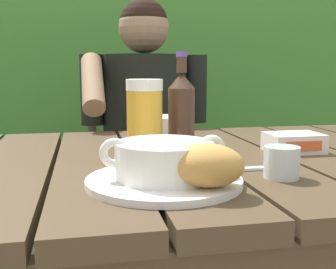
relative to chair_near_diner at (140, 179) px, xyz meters
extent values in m
cube|color=#473523|center=(-0.38, -0.86, 0.26)|extent=(0.16, 0.85, 0.04)
cube|color=#473523|center=(-0.22, -0.86, 0.26)|extent=(0.16, 0.85, 0.04)
cube|color=#473523|center=(-0.05, -0.86, 0.26)|extent=(0.16, 0.85, 0.04)
cube|color=#473523|center=(0.12, -0.86, 0.26)|extent=(0.16, 0.85, 0.04)
cube|color=#473523|center=(0.29, -0.86, 0.26)|extent=(0.16, 0.85, 0.04)
cube|color=#473523|center=(-0.05, -0.46, 0.20)|extent=(1.46, 0.03, 0.08)
cube|color=#3C772D|center=(-0.05, 0.75, 0.39)|extent=(4.07, 0.60, 1.69)
cylinder|color=#4C3823|center=(-0.01, 0.90, 0.38)|extent=(0.10, 0.10, 1.68)
cylinder|color=#412C29|center=(0.20, -0.25, -0.24)|extent=(0.04, 0.04, 0.44)
cylinder|color=#412C29|center=(-0.20, -0.25, -0.24)|extent=(0.04, 0.04, 0.44)
cylinder|color=#412C29|center=(0.20, 0.14, -0.24)|extent=(0.04, 0.04, 0.44)
cylinder|color=#412C29|center=(-0.20, 0.14, -0.24)|extent=(0.04, 0.04, 0.44)
cube|color=#412C29|center=(0.00, -0.05, 0.00)|extent=(0.43, 0.43, 0.02)
cylinder|color=#412C29|center=(0.20, 0.14, 0.22)|extent=(0.04, 0.04, 0.46)
cylinder|color=#412C29|center=(-0.20, 0.14, 0.22)|extent=(0.04, 0.04, 0.46)
cube|color=#412C29|center=(0.00, 0.14, 0.15)|extent=(0.39, 0.02, 0.04)
cube|color=#412C29|center=(0.00, 0.14, 0.26)|extent=(0.39, 0.02, 0.04)
cube|color=#412C29|center=(0.00, 0.14, 0.38)|extent=(0.39, 0.02, 0.04)
cylinder|color=black|center=(0.08, -0.35, -0.23)|extent=(0.11, 0.11, 0.45)
cylinder|color=black|center=(0.09, -0.25, 0.05)|extent=(0.13, 0.40, 0.13)
cylinder|color=black|center=(-0.09, -0.35, -0.23)|extent=(0.11, 0.11, 0.45)
cylinder|color=black|center=(-0.09, -0.25, 0.05)|extent=(0.13, 0.40, 0.13)
cylinder|color=black|center=(0.00, -0.15, 0.29)|extent=(0.32, 0.32, 0.47)
sphere|color=#907055|center=(0.00, -0.15, 0.63)|extent=(0.19, 0.19, 0.19)
sphere|color=black|center=(0.00, -0.15, 0.64)|extent=(0.18, 0.18, 0.18)
cylinder|color=black|center=(0.20, -0.17, 0.40)|extent=(0.08, 0.08, 0.26)
cylinder|color=black|center=(-0.20, -0.17, 0.40)|extent=(0.08, 0.08, 0.26)
cylinder|color=#907055|center=(-0.20, -0.33, 0.43)|extent=(0.07, 0.25, 0.21)
cylinder|color=white|center=(-0.10, -1.08, 0.28)|extent=(0.27, 0.27, 0.01)
cylinder|color=white|center=(-0.10, -1.08, 0.32)|extent=(0.17, 0.17, 0.06)
cylinder|color=#974328|center=(-0.10, -1.08, 0.33)|extent=(0.15, 0.15, 0.01)
torus|color=white|center=(-0.19, -1.08, 0.34)|extent=(0.05, 0.01, 0.05)
torus|color=white|center=(-0.02, -1.08, 0.34)|extent=(0.05, 0.01, 0.05)
ellipsoid|color=#C18B44|center=(-0.04, -1.15, 0.32)|extent=(0.14, 0.12, 0.07)
cylinder|color=gold|center=(-0.10, -0.86, 0.35)|extent=(0.08, 0.08, 0.15)
cylinder|color=white|center=(-0.10, -0.86, 0.44)|extent=(0.08, 0.08, 0.02)
cylinder|color=#482E22|center=(-0.01, -0.81, 0.35)|extent=(0.06, 0.06, 0.15)
cone|color=#482E22|center=(-0.01, -0.81, 0.45)|extent=(0.06, 0.06, 0.04)
cylinder|color=#482E22|center=(-0.01, -0.81, 0.48)|extent=(0.02, 0.02, 0.04)
cylinder|color=#5F4497|center=(-0.01, -0.81, 0.51)|extent=(0.03, 0.03, 0.01)
cylinder|color=silver|center=(0.11, -1.08, 0.31)|extent=(0.06, 0.06, 0.06)
cube|color=white|center=(0.25, -0.86, 0.30)|extent=(0.13, 0.09, 0.04)
cube|color=#E45A2C|center=(0.25, -0.91, 0.30)|extent=(0.09, 0.00, 0.02)
cube|color=silver|center=(0.09, -1.01, 0.28)|extent=(0.13, 0.02, 0.00)
cube|color=black|center=(0.02, -1.02, 0.28)|extent=(0.07, 0.02, 0.01)
cylinder|color=white|center=(0.00, -0.53, 0.30)|extent=(0.13, 0.13, 0.05)
camera|label=1|loc=(-0.24, -1.76, 0.47)|focal=45.02mm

